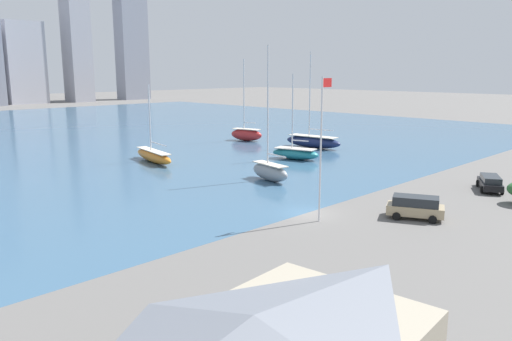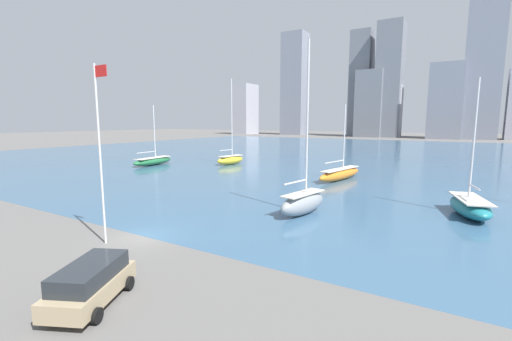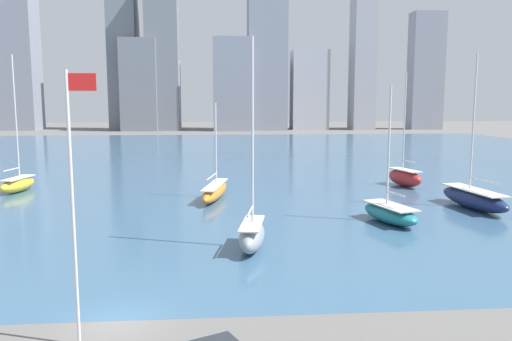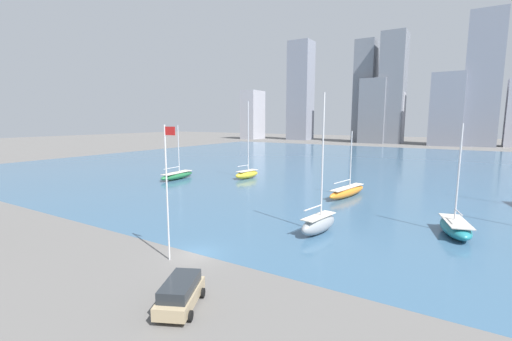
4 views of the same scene
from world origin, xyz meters
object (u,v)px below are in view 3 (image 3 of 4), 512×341
(sailboat_red, at_px, (405,177))
(sailboat_orange, at_px, (215,191))
(sailboat_gray, at_px, (252,234))
(sailboat_navy, at_px, (474,198))
(sailboat_teal, at_px, (390,213))
(sailboat_yellow, at_px, (18,183))
(flag_pole, at_px, (74,201))

(sailboat_red, bearing_deg, sailboat_orange, -179.60)
(sailboat_gray, distance_m, sailboat_navy, 25.66)
(sailboat_teal, xyz_separation_m, sailboat_navy, (10.18, 5.04, 0.17))
(sailboat_teal, xyz_separation_m, sailboat_yellow, (-38.15, 18.19, 0.15))
(flag_pole, relative_size, sailboat_yellow, 0.74)
(sailboat_red, relative_size, sailboat_yellow, 0.89)
(sailboat_gray, distance_m, sailboat_yellow, 35.95)
(flag_pole, xyz_separation_m, sailboat_teal, (20.82, 20.45, -5.43))
(flag_pole, height_order, sailboat_red, sailboat_red)
(sailboat_red, bearing_deg, flag_pole, -141.76)
(sailboat_red, xyz_separation_m, sailboat_yellow, (-46.51, -0.32, -0.16))
(sailboat_orange, distance_m, sailboat_gray, 19.24)
(sailboat_teal, bearing_deg, sailboat_gray, -166.38)
(sailboat_orange, relative_size, sailboat_yellow, 0.68)
(sailboat_gray, bearing_deg, sailboat_teal, 39.29)
(flag_pole, distance_m, sailboat_orange, 33.45)
(flag_pole, relative_size, sailboat_teal, 0.99)
(flag_pole, bearing_deg, sailboat_yellow, 114.16)
(sailboat_orange, bearing_deg, sailboat_gray, -71.32)
(sailboat_orange, xyz_separation_m, sailboat_gray, (2.68, -19.05, 0.27))
(sailboat_red, distance_m, sailboat_navy, 13.60)
(sailboat_navy, height_order, sailboat_yellow, sailboat_yellow)
(flag_pole, bearing_deg, sailboat_teal, 44.49)
(sailboat_orange, relative_size, sailboat_gray, 0.72)
(sailboat_red, bearing_deg, sailboat_gray, -144.21)
(sailboat_red, bearing_deg, sailboat_navy, -97.26)
(sailboat_teal, xyz_separation_m, sailboat_gray, (-12.49, -6.99, 0.27))
(sailboat_yellow, bearing_deg, sailboat_gray, -35.47)
(sailboat_navy, xyz_separation_m, sailboat_yellow, (-48.33, 13.16, -0.02))
(flag_pole, height_order, sailboat_yellow, sailboat_yellow)
(sailboat_gray, height_order, sailboat_navy, sailboat_navy)
(sailboat_gray, xyz_separation_m, sailboat_navy, (22.67, 12.02, -0.09))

